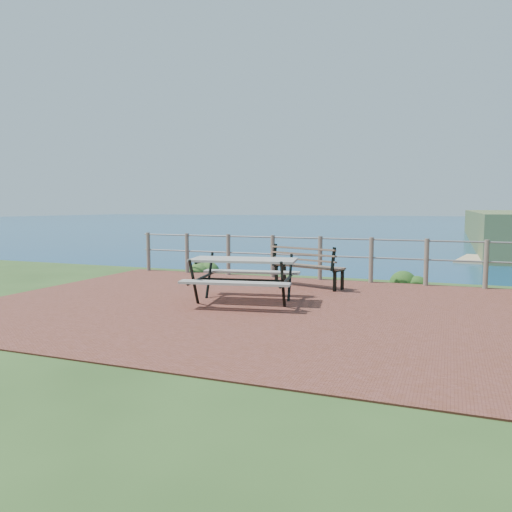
{
  "coord_description": "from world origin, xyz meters",
  "views": [
    {
      "loc": [
        2.76,
        -7.72,
        1.68
      ],
      "look_at": [
        -0.68,
        1.07,
        0.75
      ],
      "focal_mm": 35.0,
      "sensor_mm": 36.0,
      "label": 1
    }
  ],
  "objects": [
    {
      "name": "park_bench",
      "position": [
        0.02,
        2.25,
        0.58
      ],
      "size": [
        1.61,
        0.87,
        0.88
      ],
      "rotation": [
        0.0,
        0.0,
        -0.32
      ],
      "color": "brown",
      "rests_on": "ground"
    },
    {
      "name": "shrub_lip_east",
      "position": [
        1.97,
        3.86,
        0.0
      ],
      "size": [
        0.71,
        0.71,
        0.43
      ],
      "primitive_type": "ellipsoid",
      "color": "#134015",
      "rests_on": "ground"
    },
    {
      "name": "ocean",
      "position": [
        0.0,
        200.0,
        0.0
      ],
      "size": [
        1200.0,
        1200.0,
        0.0
      ],
      "primitive_type": "plane",
      "color": "#126170",
      "rests_on": "ground"
    },
    {
      "name": "picnic_table",
      "position": [
        -0.58,
        0.21,
        0.49
      ],
      "size": [
        1.92,
        1.56,
        0.77
      ],
      "rotation": [
        0.0,
        0.0,
        0.18
      ],
      "color": "#A19D90",
      "rests_on": "ground"
    },
    {
      "name": "shrub_lip_west",
      "position": [
        -3.39,
        3.83,
        0.0
      ],
      "size": [
        0.74,
        0.74,
        0.47
      ],
      "primitive_type": "ellipsoid",
      "color": "#2A521E",
      "rests_on": "ground"
    },
    {
      "name": "ground",
      "position": [
        0.0,
        0.0,
        0.0
      ],
      "size": [
        10.0,
        7.0,
        0.12
      ],
      "primitive_type": "cube",
      "color": "brown",
      "rests_on": "ground"
    },
    {
      "name": "safety_railing",
      "position": [
        0.0,
        3.35,
        0.57
      ],
      "size": [
        9.4,
        0.1,
        1.0
      ],
      "color": "#6B5B4C",
      "rests_on": "ground"
    }
  ]
}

